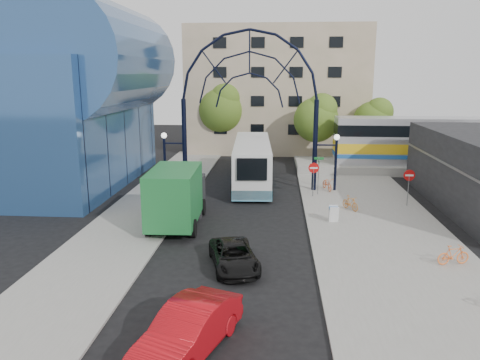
# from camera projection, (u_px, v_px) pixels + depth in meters

# --- Properties ---
(ground) EXTENTS (120.00, 120.00, 0.00)m
(ground) POSITION_uv_depth(u_px,v_px,m) (232.00, 259.00, 22.91)
(ground) COLOR black
(ground) RESTS_ON ground
(sidewalk_east) EXTENTS (8.00, 56.00, 0.12)m
(sidewalk_east) POSITION_uv_depth(u_px,v_px,m) (381.00, 235.00, 26.17)
(sidewalk_east) COLOR gray
(sidewalk_east) RESTS_ON ground
(plaza_west) EXTENTS (5.00, 50.00, 0.12)m
(plaza_west) POSITION_uv_depth(u_px,v_px,m) (138.00, 218.00, 29.22)
(plaza_west) COLOR gray
(plaza_west) RESTS_ON ground
(gateway_arch) EXTENTS (13.64, 0.44, 12.10)m
(gateway_arch) POSITION_uv_depth(u_px,v_px,m) (249.00, 78.00, 34.60)
(gateway_arch) COLOR black
(gateway_arch) RESTS_ON ground
(stop_sign) EXTENTS (0.80, 0.07, 2.50)m
(stop_sign) POSITION_uv_depth(u_px,v_px,m) (314.00, 171.00, 33.75)
(stop_sign) COLOR slate
(stop_sign) RESTS_ON sidewalk_east
(do_not_enter_sign) EXTENTS (0.76, 0.07, 2.48)m
(do_not_enter_sign) POSITION_uv_depth(u_px,v_px,m) (409.00, 179.00, 31.34)
(do_not_enter_sign) COLOR slate
(do_not_enter_sign) RESTS_ON sidewalk_east
(street_name_sign) EXTENTS (0.70, 0.70, 2.80)m
(street_name_sign) POSITION_uv_depth(u_px,v_px,m) (319.00, 168.00, 34.28)
(street_name_sign) COLOR slate
(street_name_sign) RESTS_ON sidewalk_east
(sandwich_board) EXTENTS (0.55, 0.61, 0.99)m
(sandwich_board) POSITION_uv_depth(u_px,v_px,m) (334.00, 212.00, 28.12)
(sandwich_board) COLOR white
(sandwich_board) RESTS_ON sidewalk_east
(transit_hall) EXTENTS (16.50, 18.00, 14.50)m
(transit_hall) POSITION_uv_depth(u_px,v_px,m) (58.00, 101.00, 37.16)
(transit_hall) COLOR #2B5084
(transit_hall) RESTS_ON ground
(apartment_block) EXTENTS (20.00, 12.10, 14.00)m
(apartment_block) POSITION_uv_depth(u_px,v_px,m) (277.00, 90.00, 55.18)
(apartment_block) COLOR tan
(apartment_block) RESTS_ON ground
(train_platform) EXTENTS (32.00, 5.00, 0.80)m
(train_platform) POSITION_uv_depth(u_px,v_px,m) (473.00, 169.00, 42.67)
(train_platform) COLOR gray
(train_platform) RESTS_ON ground
(train_car) EXTENTS (25.10, 3.05, 4.20)m
(train_car) POSITION_uv_depth(u_px,v_px,m) (476.00, 141.00, 42.11)
(train_car) COLOR #B7B7BC
(train_car) RESTS_ON train_platform
(tree_north_a) EXTENTS (4.48, 4.48, 7.00)m
(tree_north_a) POSITION_uv_depth(u_px,v_px,m) (317.00, 117.00, 46.61)
(tree_north_a) COLOR #382314
(tree_north_a) RESTS_ON ground
(tree_north_b) EXTENTS (5.12, 5.12, 8.00)m
(tree_north_b) POSITION_uv_depth(u_px,v_px,m) (223.00, 107.00, 51.11)
(tree_north_b) COLOR #382314
(tree_north_b) RESTS_ON ground
(tree_north_c) EXTENTS (4.16, 4.16, 6.50)m
(tree_north_c) POSITION_uv_depth(u_px,v_px,m) (374.00, 119.00, 48.16)
(tree_north_c) COLOR #382314
(tree_north_c) RESTS_ON ground
(city_bus) EXTENTS (3.51, 12.88, 3.50)m
(city_bus) POSITION_uv_depth(u_px,v_px,m) (252.00, 162.00, 38.14)
(city_bus) COLOR silver
(city_bus) RESTS_ON ground
(green_truck) EXTENTS (2.96, 7.19, 3.58)m
(green_truck) POSITION_uv_depth(u_px,v_px,m) (177.00, 196.00, 27.78)
(green_truck) COLOR black
(green_truck) RESTS_ON ground
(black_suv) EXTENTS (2.98, 4.62, 1.18)m
(black_suv) POSITION_uv_depth(u_px,v_px,m) (234.00, 256.00, 21.73)
(black_suv) COLOR black
(black_suv) RESTS_ON ground
(red_sedan) EXTENTS (3.27, 5.16, 1.61)m
(red_sedan) POSITION_uv_depth(u_px,v_px,m) (188.00, 330.00, 15.09)
(red_sedan) COLOR #B50B12
(red_sedan) RESTS_ON ground
(bike_near_a) EXTENTS (1.07, 1.90, 0.95)m
(bike_near_a) POSITION_uv_depth(u_px,v_px,m) (327.00, 184.00, 35.92)
(bike_near_a) COLOR orange
(bike_near_a) RESTS_ON sidewalk_east
(bike_near_b) EXTENTS (1.17, 1.55, 0.93)m
(bike_near_b) POSITION_uv_depth(u_px,v_px,m) (350.00, 203.00, 30.65)
(bike_near_b) COLOR orange
(bike_near_b) RESTS_ON sidewalk_east
(bike_far_b) EXTENTS (1.64, 0.78, 0.95)m
(bike_far_b) POSITION_uv_depth(u_px,v_px,m) (453.00, 255.00, 21.85)
(bike_far_b) COLOR orange
(bike_far_b) RESTS_ON sidewalk_east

